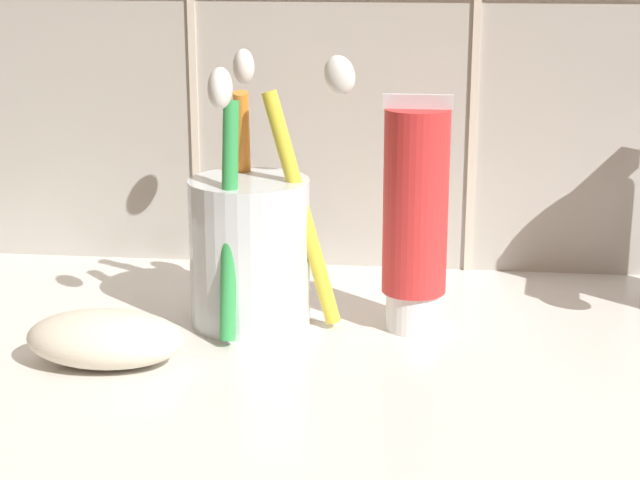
# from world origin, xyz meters

# --- Properties ---
(sink_counter) EXTENTS (0.76, 0.35, 0.02)m
(sink_counter) POSITION_xyz_m (0.00, 0.00, 0.01)
(sink_counter) COLOR silver
(sink_counter) RESTS_ON ground
(toothbrush_cup) EXTENTS (0.10, 0.11, 0.16)m
(toothbrush_cup) POSITION_xyz_m (-0.11, 0.05, 0.07)
(toothbrush_cup) COLOR silver
(toothbrush_cup) RESTS_ON sink_counter
(toothpaste_tube) EXTENTS (0.04, 0.04, 0.14)m
(toothpaste_tube) POSITION_xyz_m (-0.01, 0.05, 0.09)
(toothpaste_tube) COLOR white
(toothpaste_tube) RESTS_ON sink_counter
(soap_bar) EXTENTS (0.09, 0.05, 0.03)m
(soap_bar) POSITION_xyz_m (-0.18, -0.02, 0.03)
(soap_bar) COLOR silver
(soap_bar) RESTS_ON sink_counter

